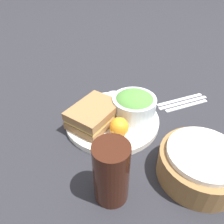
# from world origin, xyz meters

# --- Properties ---
(ground_plane) EXTENTS (4.00, 4.00, 0.00)m
(ground_plane) POSITION_xyz_m (0.00, 0.00, 0.00)
(ground_plane) COLOR #232328
(plate) EXTENTS (0.27, 0.27, 0.02)m
(plate) POSITION_xyz_m (0.00, 0.00, 0.01)
(plate) COLOR white
(plate) RESTS_ON ground_plane
(sandwich) EXTENTS (0.16, 0.14, 0.05)m
(sandwich) POSITION_xyz_m (0.05, -0.01, 0.04)
(sandwich) COLOR olive
(sandwich) RESTS_ON plate
(salad_bowl) EXTENTS (0.12, 0.12, 0.07)m
(salad_bowl) POSITION_xyz_m (-0.06, 0.02, 0.05)
(salad_bowl) COLOR silver
(salad_bowl) RESTS_ON plate
(dressing_cup) EXTENTS (0.04, 0.04, 0.03)m
(dressing_cup) POSITION_xyz_m (-0.04, -0.05, 0.03)
(dressing_cup) COLOR #99999E
(dressing_cup) RESTS_ON plate
(orange_wedge) EXTENTS (0.05, 0.05, 0.05)m
(orange_wedge) POSITION_xyz_m (0.02, 0.07, 0.04)
(orange_wedge) COLOR orange
(orange_wedge) RESTS_ON plate
(drink_glass) EXTENTS (0.07, 0.07, 0.14)m
(drink_glass) POSITION_xyz_m (0.13, 0.19, 0.07)
(drink_glass) COLOR #38190F
(drink_glass) RESTS_ON ground_plane
(bread_basket) EXTENTS (0.18, 0.18, 0.08)m
(bread_basket) POSITION_xyz_m (-0.06, 0.26, 0.04)
(bread_basket) COLOR olive
(bread_basket) RESTS_ON ground_plane
(fork) EXTENTS (0.17, 0.05, 0.01)m
(fork) POSITION_xyz_m (-0.25, 0.03, 0.00)
(fork) COLOR silver
(fork) RESTS_ON ground_plane
(knife) EXTENTS (0.18, 0.05, 0.01)m
(knife) POSITION_xyz_m (-0.24, 0.05, 0.00)
(knife) COLOR silver
(knife) RESTS_ON ground_plane
(spoon) EXTENTS (0.15, 0.04, 0.01)m
(spoon) POSITION_xyz_m (-0.24, 0.07, 0.00)
(spoon) COLOR silver
(spoon) RESTS_ON ground_plane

